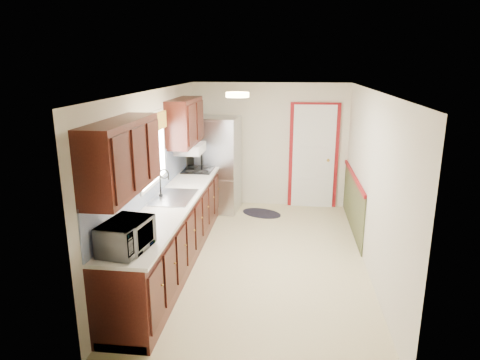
# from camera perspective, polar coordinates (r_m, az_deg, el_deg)

# --- Properties ---
(room_shell) EXTENTS (3.20, 5.20, 2.52)m
(room_shell) POSITION_cam_1_polar(r_m,az_deg,el_deg) (5.95, 2.78, 0.18)
(room_shell) COLOR beige
(room_shell) RESTS_ON ground
(kitchen_run) EXTENTS (0.63, 4.00, 2.20)m
(kitchen_run) POSITION_cam_1_polar(r_m,az_deg,el_deg) (6.00, -9.36, -3.79)
(kitchen_run) COLOR black
(kitchen_run) RESTS_ON ground
(back_wall_trim) EXTENTS (1.12, 2.30, 2.08)m
(back_wall_trim) POSITION_cam_1_polar(r_m,az_deg,el_deg) (8.18, 10.81, 1.89)
(back_wall_trim) COLOR maroon
(back_wall_trim) RESTS_ON ground
(ceiling_fixture) EXTENTS (0.30, 0.30, 0.06)m
(ceiling_fixture) POSITION_cam_1_polar(r_m,az_deg,el_deg) (5.58, -0.35, 11.30)
(ceiling_fixture) COLOR #FFD88C
(ceiling_fixture) RESTS_ON room_shell
(microwave) EXTENTS (0.39, 0.60, 0.38)m
(microwave) POSITION_cam_1_polar(r_m,az_deg,el_deg) (4.40, -14.99, -6.83)
(microwave) COLOR white
(microwave) RESTS_ON kitchen_run
(refrigerator) EXTENTS (0.81, 0.78, 1.79)m
(refrigerator) POSITION_cam_1_polar(r_m,az_deg,el_deg) (8.10, -2.87, 2.08)
(refrigerator) COLOR #B7B7BC
(refrigerator) RESTS_ON ground
(rug) EXTENTS (0.91, 0.77, 0.01)m
(rug) POSITION_cam_1_polar(r_m,az_deg,el_deg) (8.12, 2.90, -4.44)
(rug) COLOR black
(rug) RESTS_ON ground
(cooktop) EXTENTS (0.50, 0.61, 0.02)m
(cooktop) POSITION_cam_1_polar(r_m,az_deg,el_deg) (7.52, -5.58, 1.40)
(cooktop) COLOR black
(cooktop) RESTS_ON kitchen_run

